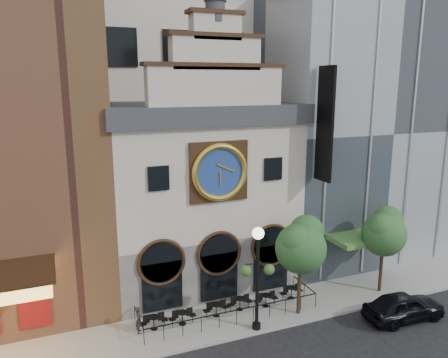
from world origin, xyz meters
name	(u,v)px	position (x,y,z in m)	size (l,w,h in m)	color
ground	(245,338)	(0.00, 0.00, 0.00)	(120.00, 120.00, 0.00)	black
sidewalk	(228,315)	(0.00, 2.50, 0.07)	(44.00, 5.00, 0.15)	gray
clock_building	(198,188)	(0.00, 7.82, 6.69)	(12.60, 8.78, 18.65)	#605E5B
retail_building	(340,126)	(12.99, 9.99, 10.14)	(14.00, 14.40, 20.00)	gray
office_tower	(151,7)	(0.00, 20.00, 20.00)	(20.00, 16.00, 40.00)	silver
cafe_railing	(228,307)	(0.00, 2.50, 0.60)	(10.60, 2.60, 0.90)	black
bistro_0	(154,321)	(-4.47, 2.51, 0.61)	(1.58, 0.68, 0.90)	black
bistro_1	(182,317)	(-2.85, 2.38, 0.61)	(1.58, 0.68, 0.90)	black
bistro_2	(216,309)	(-0.73, 2.52, 0.61)	(1.58, 0.68, 0.90)	black
bistro_3	(240,303)	(0.86, 2.64, 0.61)	(1.58, 0.68, 0.90)	black
bistro_4	(266,299)	(2.51, 2.43, 0.61)	(1.58, 0.68, 0.90)	black
bistro_5	(291,292)	(4.49, 2.72, 0.61)	(1.58, 0.68, 0.90)	black
car_right	(404,306)	(9.43, -1.74, 0.84)	(1.98, 4.91, 1.67)	black
pedestrian	(139,320)	(-5.31, 2.48, 0.91)	(0.56, 0.37, 1.53)	black
lamppost	(258,267)	(0.88, 0.40, 3.84)	(1.87, 0.93, 5.97)	black
tree_left	(301,244)	(4.00, 1.03, 4.51)	(3.09, 2.98, 5.95)	#382619
tree_right	(384,231)	(10.51, 1.49, 4.32)	(2.95, 2.84, 5.68)	#382619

